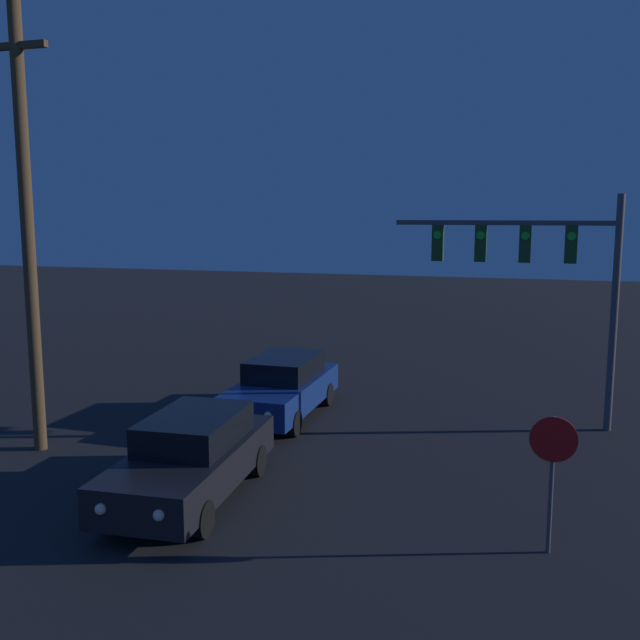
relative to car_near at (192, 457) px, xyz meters
name	(u,v)px	position (x,y,z in m)	size (l,w,h in m)	color
car_near	(192,457)	(0.00, 0.00, 0.00)	(2.04, 4.77, 1.57)	black
car_far	(282,387)	(-0.19, 5.52, 0.00)	(1.84, 4.70, 1.57)	navy
traffic_signal_mast	(540,264)	(6.07, 6.68, 3.22)	(5.38, 0.30, 5.71)	#4C4C51
stop_sign	(553,459)	(6.33, -0.37, 0.74)	(0.72, 0.07, 2.21)	#4C4C51
utility_pole	(27,227)	(-4.55, 1.53, 4.16)	(1.46, 0.28, 9.65)	brown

